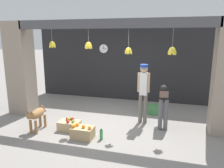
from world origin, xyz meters
The scene contains 12 objects.
ground_plane centered at (0.00, 0.00, 0.00)m, with size 60.00×60.00×0.00m, color gray.
shop_back_wall centered at (0.00, 2.64, 1.44)m, with size 7.26×0.12×2.87m, color #232326.
shop_pillar_left centered at (-2.98, 0.30, 1.44)m, with size 0.70×0.60×2.87m, color gray.
storefront_awning centered at (0.00, 0.12, 2.71)m, with size 5.36×0.28×0.91m.
dog centered at (-1.68, -0.87, 0.43)m, with size 0.28×0.88×0.64m.
shopkeeper centered at (0.90, 0.42, 1.00)m, with size 0.34×0.28×1.69m.
worker_stooping centered at (1.47, 0.29, 0.72)m, with size 0.27×0.82×1.08m.
fruit_crate_oranges centered at (-0.37, -0.95, 0.15)m, with size 0.53×0.37×0.36m.
fruit_crate_apples centered at (-0.90, -0.60, 0.13)m, with size 0.55×0.37×0.32m.
produce_box_green centered at (1.10, 1.31, 0.12)m, with size 0.51×0.44×0.25m, color #42844C.
water_bottle centered at (0.09, -0.90, 0.12)m, with size 0.08×0.08×0.27m.
wall_clock centered at (-0.94, 2.57, 1.97)m, with size 0.35×0.03×0.35m.
Camera 1 is at (1.65, -5.50, 2.44)m, focal length 35.00 mm.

